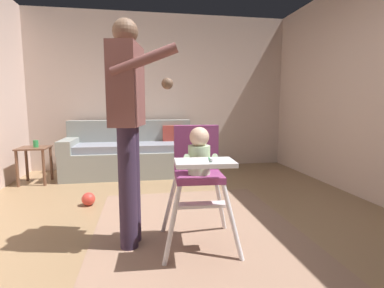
# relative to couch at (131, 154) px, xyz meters

# --- Properties ---
(ground) EXTENTS (6.06, 7.52, 0.10)m
(ground) POSITION_rel_couch_xyz_m (0.54, -2.47, -0.38)
(ground) COLOR #977753
(wall_far) EXTENTS (5.26, 0.06, 2.68)m
(wall_far) POSITION_rel_couch_xyz_m (0.54, 0.52, 1.01)
(wall_far) COLOR beige
(wall_far) RESTS_ON ground
(area_rug) EXTENTS (1.80, 2.78, 0.01)m
(area_rug) POSITION_rel_couch_xyz_m (0.65, -2.55, -0.33)
(area_rug) COLOR #98755F
(area_rug) RESTS_ON ground
(couch) EXTENTS (2.03, 0.86, 0.86)m
(couch) POSITION_rel_couch_xyz_m (0.00, 0.00, 0.00)
(couch) COLOR gray
(couch) RESTS_ON ground
(high_chair) EXTENTS (0.64, 0.75, 0.96)m
(high_chair) POSITION_rel_couch_xyz_m (0.61, -2.58, 0.33)
(high_chair) COLOR white
(high_chair) RESTS_ON ground
(adult_standing) EXTENTS (0.51, 0.56, 1.75)m
(adult_standing) POSITION_rel_couch_xyz_m (0.09, -2.48, 0.66)
(adult_standing) COLOR #34263D
(adult_standing) RESTS_ON ground
(toy_ball) EXTENTS (0.15, 0.15, 0.15)m
(toy_ball) POSITION_rel_couch_xyz_m (-0.42, -1.47, -0.26)
(toy_ball) COLOR #D13D33
(toy_ball) RESTS_ON ground
(side_table) EXTENTS (0.40, 0.40, 0.52)m
(side_table) POSITION_rel_couch_xyz_m (-1.34, -0.35, 0.05)
(side_table) COLOR brown
(side_table) RESTS_ON ground
(sippy_cup) EXTENTS (0.07, 0.07, 0.10)m
(sippy_cup) POSITION_rel_couch_xyz_m (-1.31, -0.35, 0.24)
(sippy_cup) COLOR green
(sippy_cup) RESTS_ON side_table
(wall_clock) EXTENTS (0.34, 0.04, 0.34)m
(wall_clock) POSITION_rel_couch_xyz_m (0.08, 0.48, 1.55)
(wall_clock) COLOR white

